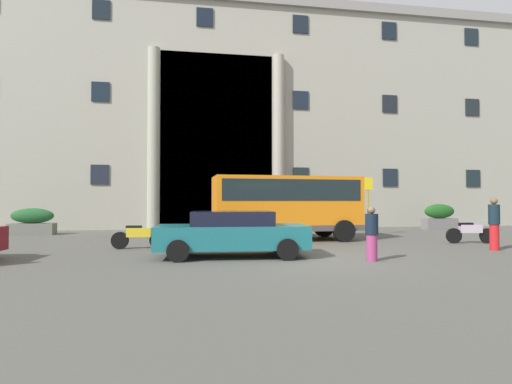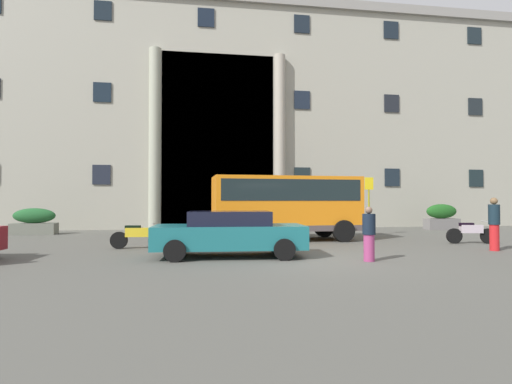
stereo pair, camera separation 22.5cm
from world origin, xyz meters
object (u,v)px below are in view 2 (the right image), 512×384
(hedge_planter_entrance_left, at_px, (442,217))
(scooter_by_planter, at_px, (137,236))
(bus_stop_sign, at_px, (369,200))
(motorcycle_near_kerb, at_px, (470,232))
(hedge_planter_east, at_px, (234,218))
(pedestrian_woman_dark_dress, at_px, (494,224))
(orange_minibus, at_px, (286,202))
(hedge_planter_far_west, at_px, (34,222))
(pedestrian_man_red_shirt, at_px, (369,234))
(parked_compact_extra, at_px, (229,233))

(hedge_planter_entrance_left, bearing_deg, scooter_by_planter, -156.42)
(bus_stop_sign, xyz_separation_m, motorcycle_near_kerb, (2.35, -4.13, -1.29))
(hedge_planter_east, xyz_separation_m, pedestrian_woman_dark_dress, (7.99, -9.20, 0.17))
(orange_minibus, distance_m, scooter_by_planter, 6.38)
(motorcycle_near_kerb, bearing_deg, pedestrian_woman_dark_dress, -97.49)
(orange_minibus, xyz_separation_m, bus_stop_sign, (4.56, 1.73, 0.12))
(orange_minibus, relative_size, motorcycle_near_kerb, 3.29)
(orange_minibus, distance_m, bus_stop_sign, 4.88)
(hedge_planter_far_west, bearing_deg, bus_stop_sign, -10.30)
(pedestrian_man_red_shirt, bearing_deg, hedge_planter_entrance_left, 35.83)
(orange_minibus, xyz_separation_m, hedge_planter_entrance_left, (10.58, 4.99, -0.90))
(hedge_planter_entrance_left, height_order, parked_compact_extra, hedge_planter_entrance_left)
(hedge_planter_entrance_left, xyz_separation_m, motorcycle_near_kerb, (-3.66, -7.39, -0.27))
(pedestrian_woman_dark_dress, xyz_separation_m, pedestrian_man_red_shirt, (-5.23, -1.62, -0.15))
(parked_compact_extra, bearing_deg, bus_stop_sign, 44.07)
(hedge_planter_entrance_left, relative_size, motorcycle_near_kerb, 1.04)
(orange_minibus, bearing_deg, pedestrian_woman_dark_dress, -38.61)
(bus_stop_sign, distance_m, parked_compact_extra, 9.83)
(orange_minibus, height_order, parked_compact_extra, orange_minibus)
(motorcycle_near_kerb, distance_m, pedestrian_man_red_shirt, 7.05)
(hedge_planter_far_west, relative_size, motorcycle_near_kerb, 1.10)
(parked_compact_extra, bearing_deg, pedestrian_woman_dark_dress, 3.85)
(motorcycle_near_kerb, relative_size, pedestrian_man_red_shirt, 1.25)
(parked_compact_extra, relative_size, motorcycle_near_kerb, 2.41)
(orange_minibus, height_order, motorcycle_near_kerb, orange_minibus)
(orange_minibus, xyz_separation_m, parked_compact_extra, (-2.81, -4.69, -0.90))
(motorcycle_near_kerb, bearing_deg, scooter_by_planter, -170.32)
(bus_stop_sign, relative_size, hedge_planter_entrance_left, 1.43)
(motorcycle_near_kerb, distance_m, pedestrian_woman_dark_dress, 2.32)
(bus_stop_sign, height_order, pedestrian_woman_dark_dress, bus_stop_sign)
(orange_minibus, bearing_deg, pedestrian_man_red_shirt, -83.33)
(orange_minibus, relative_size, pedestrian_woman_dark_dress, 3.47)
(motorcycle_near_kerb, relative_size, pedestrian_woman_dark_dress, 1.06)
(pedestrian_man_red_shirt, bearing_deg, hedge_planter_far_west, 126.12)
(hedge_planter_east, xyz_separation_m, motorcycle_near_kerb, (8.70, -7.04, -0.29))
(bus_stop_sign, distance_m, hedge_planter_entrance_left, 6.92)
(orange_minibus, height_order, scooter_by_planter, orange_minibus)
(bus_stop_sign, relative_size, scooter_by_planter, 1.48)
(pedestrian_man_red_shirt, bearing_deg, hedge_planter_east, 90.82)
(hedge_planter_east, xyz_separation_m, parked_compact_extra, (-1.03, -9.33, -0.03))
(orange_minibus, height_order, pedestrian_woman_dark_dress, orange_minibus)
(bus_stop_sign, height_order, motorcycle_near_kerb, bus_stop_sign)
(bus_stop_sign, distance_m, hedge_planter_east, 7.06)
(pedestrian_woman_dark_dress, bearing_deg, scooter_by_planter, -177.74)
(hedge_planter_entrance_left, xyz_separation_m, hedge_planter_far_west, (-22.41, -0.28, -0.08))
(pedestrian_woman_dark_dress, bearing_deg, orange_minibus, 157.04)
(bus_stop_sign, height_order, hedge_planter_entrance_left, bus_stop_sign)
(hedge_planter_east, relative_size, pedestrian_woman_dark_dress, 1.14)
(parked_compact_extra, relative_size, pedestrian_woman_dark_dress, 2.55)
(bus_stop_sign, bearing_deg, parked_compact_extra, -138.97)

